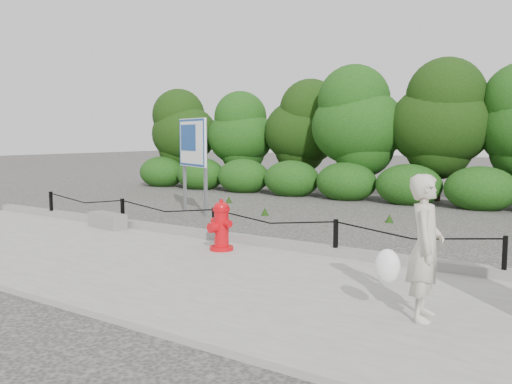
{
  "coord_description": "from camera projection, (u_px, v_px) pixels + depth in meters",
  "views": [
    {
      "loc": [
        6.3,
        -7.75,
        2.02
      ],
      "look_at": [
        0.81,
        0.2,
        1.0
      ],
      "focal_mm": 38.0,
      "sensor_mm": 36.0,
      "label": 1
    }
  ],
  "objects": [
    {
      "name": "treeline",
      "position": [
        440.0,
        118.0,
        16.27
      ],
      "size": [
        20.28,
        3.68,
        5.01
      ],
      "color": "black",
      "rests_on": "ground"
    },
    {
      "name": "curb",
      "position": [
        216.0,
        235.0,
        10.14
      ],
      "size": [
        14.0,
        0.22,
        0.14
      ],
      "primitive_type": "cube",
      "color": "slate",
      "rests_on": "sidewalk"
    },
    {
      "name": "advertising_sign",
      "position": [
        193.0,
        147.0,
        13.78
      ],
      "size": [
        1.41,
        0.69,
        2.44
      ],
      "rotation": [
        0.0,
        0.0,
        -0.42
      ],
      "color": "slate",
      "rests_on": "ground"
    },
    {
      "name": "sidewalk",
      "position": [
        134.0,
        262.0,
        8.47
      ],
      "size": [
        14.0,
        4.0,
        0.08
      ],
      "primitive_type": "cube",
      "color": "gray",
      "rests_on": "ground"
    },
    {
      "name": "fire_hydrant",
      "position": [
        221.0,
        226.0,
        9.12
      ],
      "size": [
        0.49,
        0.5,
        0.86
      ],
      "rotation": [
        0.0,
        0.0,
        -0.24
      ],
      "color": "red",
      "rests_on": "sidewalk"
    },
    {
      "name": "ground",
      "position": [
        214.0,
        243.0,
        10.11
      ],
      "size": [
        90.0,
        90.0,
        0.0
      ],
      "primitive_type": "plane",
      "color": "#2D2B28",
      "rests_on": "ground"
    },
    {
      "name": "concrete_block",
      "position": [
        107.0,
        220.0,
        11.34
      ],
      "size": [
        1.01,
        0.47,
        0.31
      ],
      "primitive_type": "cube",
      "rotation": [
        0.0,
        0.0,
        -0.14
      ],
      "color": "slate",
      "rests_on": "sidewalk"
    },
    {
      "name": "chain_barrier",
      "position": [
        214.0,
        219.0,
        10.07
      ],
      "size": [
        10.06,
        0.06,
        0.6
      ],
      "color": "black",
      "rests_on": "sidewalk"
    },
    {
      "name": "pedestrian",
      "position": [
        423.0,
        249.0,
        5.66
      ],
      "size": [
        0.73,
        0.63,
        1.54
      ],
      "rotation": [
        0.0,
        0.0,
        1.8
      ],
      "color": "beige",
      "rests_on": "sidewalk"
    }
  ]
}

